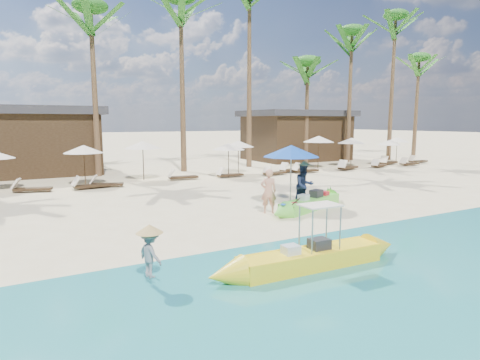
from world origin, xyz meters
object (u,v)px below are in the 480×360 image
tourist (269,191)px  blue_umbrella (291,151)px  green_canoe (310,203)px  yellow_canoe (311,258)px

tourist → blue_umbrella: bearing=-132.7°
tourist → blue_umbrella: (1.52, 0.75, 1.38)m
green_canoe → blue_umbrella: (-0.31, 0.90, 1.97)m
yellow_canoe → blue_umbrella: size_ratio=2.34×
tourist → yellow_canoe: bearing=88.8°
green_canoe → yellow_canoe: (-3.97, -5.07, 0.01)m
green_canoe → yellow_canoe: bearing=-149.5°
yellow_canoe → blue_umbrella: 7.27m
yellow_canoe → tourist: size_ratio=3.48×
tourist → blue_umbrella: blue_umbrella is taller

